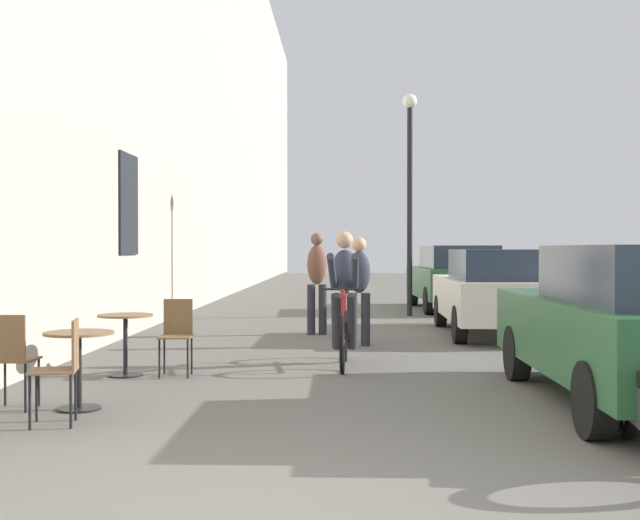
# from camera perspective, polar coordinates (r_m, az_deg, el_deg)

# --- Properties ---
(ground_plane) EXTENTS (88.00, 88.00, 0.00)m
(ground_plane) POSITION_cam_1_polar(r_m,az_deg,el_deg) (4.65, -3.88, -17.86)
(ground_plane) COLOR #5B5954
(building_facade_left) EXTENTS (0.54, 68.00, 13.68)m
(building_facade_left) POSITION_cam_1_polar(r_m,az_deg,el_deg) (19.53, -10.33, 16.71)
(building_facade_left) COLOR #B7AD99
(building_facade_left) RESTS_ON ground_plane
(cafe_table_near) EXTENTS (0.64, 0.64, 0.72)m
(cafe_table_near) POSITION_cam_1_polar(r_m,az_deg,el_deg) (7.77, -16.77, -6.37)
(cafe_table_near) COLOR black
(cafe_table_near) RESTS_ON ground_plane
(cafe_chair_near_toward_street) EXTENTS (0.38, 0.38, 0.89)m
(cafe_chair_near_toward_street) POSITION_cam_1_polar(r_m,az_deg,el_deg) (7.91, -21.09, -6.29)
(cafe_chair_near_toward_street) COLOR black
(cafe_chair_near_toward_street) RESTS_ON ground_plane
(cafe_chair_near_toward_wall) EXTENTS (0.45, 0.45, 0.89)m
(cafe_chair_near_toward_wall) POSITION_cam_1_polar(r_m,az_deg,el_deg) (7.14, -17.84, -7.04)
(cafe_chair_near_toward_wall) COLOR black
(cafe_chair_near_toward_wall) RESTS_ON ground_plane
(cafe_table_mid) EXTENTS (0.64, 0.64, 0.72)m
(cafe_table_mid) POSITION_cam_1_polar(r_m,az_deg,el_deg) (9.65, -13.68, -4.96)
(cafe_table_mid) COLOR black
(cafe_table_mid) RESTS_ON ground_plane
(cafe_chair_mid_toward_street) EXTENTS (0.40, 0.40, 0.89)m
(cafe_chair_mid_toward_street) POSITION_cam_1_polar(r_m,az_deg,el_deg) (9.59, -10.15, -5.01)
(cafe_chair_mid_toward_street) COLOR black
(cafe_chair_mid_toward_street) RESTS_ON ground_plane
(cyclist_on_bicycle) EXTENTS (0.52, 1.76, 1.74)m
(cyclist_on_bicycle) POSITION_cam_1_polar(r_m,az_deg,el_deg) (10.24, 1.73, -2.98)
(cyclist_on_bicycle) COLOR black
(cyclist_on_bicycle) RESTS_ON ground_plane
(pedestrian_near) EXTENTS (0.36, 0.27, 1.66)m
(pedestrian_near) POSITION_cam_1_polar(r_m,az_deg,el_deg) (12.24, 2.80, -1.78)
(pedestrian_near) COLOR #26262D
(pedestrian_near) RESTS_ON ground_plane
(pedestrian_mid) EXTENTS (0.37, 0.28, 1.76)m
(pedestrian_mid) POSITION_cam_1_polar(r_m,az_deg,el_deg) (13.84, -0.22, -1.22)
(pedestrian_mid) COLOR #26262D
(pedestrian_mid) RESTS_ON ground_plane
(street_lamp) EXTENTS (0.32, 0.32, 4.90)m
(street_lamp) POSITION_cam_1_polar(r_m,az_deg,el_deg) (17.89, 6.40, 6.01)
(street_lamp) COLOR black
(street_lamp) RESTS_ON ground_plane
(parked_car_nearest) EXTENTS (1.82, 4.28, 1.52)m
(parked_car_nearest) POSITION_cam_1_polar(r_m,az_deg,el_deg) (8.08, 21.73, -4.22)
(parked_car_nearest) COLOR #23512D
(parked_car_nearest) RESTS_ON ground_plane
(parked_car_second) EXTENTS (1.80, 4.16, 1.47)m
(parked_car_second) POSITION_cam_1_polar(r_m,az_deg,el_deg) (14.08, 12.39, -2.15)
(parked_car_second) COLOR beige
(parked_car_second) RESTS_ON ground_plane
(parked_car_third) EXTENTS (1.99, 4.44, 1.56)m
(parked_car_third) POSITION_cam_1_polar(r_m,az_deg,el_deg) (19.62, 9.59, -1.18)
(parked_car_third) COLOR #23512D
(parked_car_third) RESTS_ON ground_plane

